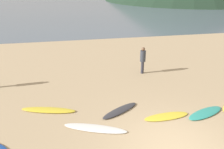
{
  "coord_description": "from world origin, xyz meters",
  "views": [
    {
      "loc": [
        -3.41,
        -6.18,
        5.38
      ],
      "look_at": [
        -0.98,
        5.47,
        0.6
      ],
      "focal_mm": 39.3,
      "sensor_mm": 36.0,
      "label": 1
    }
  ],
  "objects": [
    {
      "name": "ground_plane",
      "position": [
        0.0,
        10.0,
        -0.1
      ],
      "size": [
        120.0,
        120.0,
        0.2
      ],
      "primitive_type": "cube",
      "color": "tan",
      "rests_on": "ground"
    },
    {
      "name": "surfboard_4",
      "position": [
        0.56,
        1.88,
        0.03
      ],
      "size": [
        1.98,
        0.71,
        0.06
      ],
      "primitive_type": "ellipsoid",
      "rotation": [
        0.0,
        0.0,
        0.07
      ],
      "color": "yellow",
      "rests_on": "ground"
    },
    {
      "name": "surfboard_3",
      "position": [
        -1.2,
        2.71,
        0.05
      ],
      "size": [
        1.91,
        1.43,
        0.09
      ],
      "primitive_type": "ellipsoid",
      "rotation": [
        0.0,
        0.0,
        0.56
      ],
      "color": "#333338",
      "rests_on": "ground"
    },
    {
      "name": "surfboard_1",
      "position": [
        -4.21,
        3.38,
        0.05
      ],
      "size": [
        2.41,
        1.15,
        0.09
      ],
      "primitive_type": "ellipsoid",
      "rotation": [
        0.0,
        0.0,
        -0.29
      ],
      "color": "yellow",
      "rests_on": "ground"
    },
    {
      "name": "surfboard_5",
      "position": [
        2.27,
        1.78,
        0.04
      ],
      "size": [
        2.01,
        1.24,
        0.08
      ],
      "primitive_type": "ellipsoid",
      "rotation": [
        0.0,
        0.0,
        0.37
      ],
      "color": "teal",
      "rests_on": "ground"
    },
    {
      "name": "surfboard_2",
      "position": [
        -2.44,
        1.63,
        0.04
      ],
      "size": [
        2.47,
        1.43,
        0.07
      ],
      "primitive_type": "ellipsoid",
      "rotation": [
        0.0,
        0.0,
        -0.4
      ],
      "color": "white",
      "rests_on": "ground"
    },
    {
      "name": "person_1",
      "position": [
        1.14,
        6.78,
        0.94
      ],
      "size": [
        0.32,
        0.32,
        1.6
      ],
      "rotation": [
        0.0,
        0.0,
        0.25
      ],
      "color": "#2D2D38",
      "rests_on": "ground"
    }
  ]
}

